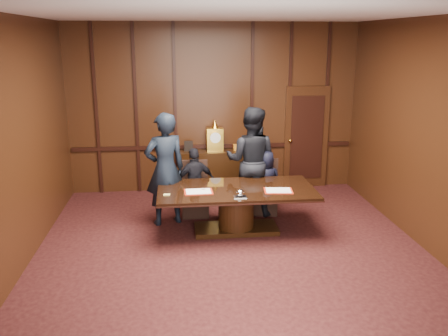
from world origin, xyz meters
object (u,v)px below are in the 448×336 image
conference_table (236,203)px  signatory_right (265,182)px  witness_left (165,169)px  witness_right (251,161)px  signatory_left (195,182)px  sideboard (215,170)px

conference_table → signatory_right: bearing=50.9°
witness_left → conference_table: bearing=138.0°
witness_left → witness_right: (1.57, 0.39, 0.01)m
signatory_left → signatory_right: size_ratio=1.06×
signatory_left → signatory_right: bearing=163.5°
conference_table → witness_left: (-1.18, 0.50, 0.48)m
sideboard → conference_table: 2.17m
conference_table → witness_right: size_ratio=1.32×
signatory_left → witness_left: witness_left is taller
witness_right → conference_table: bearing=87.6°
witness_left → witness_right: 1.61m
conference_table → signatory_left: 1.04m
sideboard → signatory_left: (-0.48, -1.36, 0.16)m
sideboard → signatory_right: bearing=-59.0°
signatory_left → witness_left: 0.70m
sideboard → witness_right: witness_right is taller
sideboard → conference_table: bearing=-85.6°
conference_table → signatory_left: (-0.65, 0.80, 0.13)m
sideboard → conference_table: size_ratio=0.61×
signatory_left → signatory_right: 1.30m
signatory_right → witness_left: bearing=5.3°
sideboard → witness_right: size_ratio=0.80×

